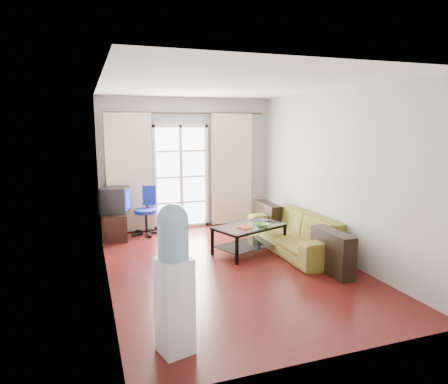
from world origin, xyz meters
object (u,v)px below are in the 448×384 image
at_px(crt_tv, 114,200).
at_px(task_chair, 147,220).
at_px(tv_stand, 115,226).
at_px(coffee_table, 249,235).
at_px(sofa, 295,233).
at_px(water_cooler, 174,276).

distance_m(crt_tv, task_chair, 0.77).
bearing_deg(tv_stand, crt_tv, 95.18).
bearing_deg(coffee_table, task_chair, 129.60).
height_order(sofa, coffee_table, sofa).
bearing_deg(sofa, tv_stand, -121.45).
relative_size(sofa, tv_stand, 3.23).
distance_m(sofa, crt_tv, 3.44).
height_order(coffee_table, task_chair, task_chair).
height_order(sofa, tv_stand, sofa).
relative_size(tv_stand, water_cooler, 0.47).
height_order(tv_stand, task_chair, task_chair).
relative_size(coffee_table, task_chair, 1.42).
xyz_separation_m(sofa, water_cooler, (-2.62, -2.38, 0.44)).
xyz_separation_m(sofa, tv_stand, (-2.87, 1.76, -0.07)).
height_order(tv_stand, water_cooler, water_cooler).
relative_size(crt_tv, water_cooler, 0.44).
height_order(coffee_table, crt_tv, crt_tv).
relative_size(coffee_table, crt_tv, 2.09).
relative_size(sofa, crt_tv, 3.42).
bearing_deg(water_cooler, sofa, 27.18).
bearing_deg(sofa, task_chair, -130.40).
distance_m(crt_tv, water_cooler, 4.23).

